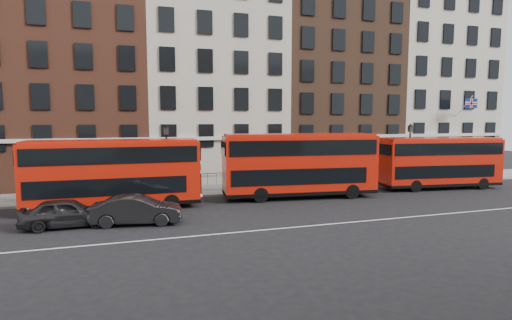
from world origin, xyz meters
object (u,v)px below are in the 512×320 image
object	(u,v)px
bus_d	(440,161)
car_rear	(67,213)
bus_b	(114,172)
car_front	(137,210)
bus_c	(299,164)
traffic_light	(464,155)

from	to	relation	value
bus_d	car_rear	bearing A→B (deg)	-165.71
bus_b	bus_d	distance (m)	25.91
bus_b	car_front	size ratio (longest dim) A/B	2.21
bus_c	car_front	size ratio (longest dim) A/B	2.36
bus_c	car_front	xyz separation A→B (m)	(-11.73, -4.28, -1.76)
bus_b	car_rear	xyz separation A→B (m)	(-2.34, -3.75, -1.64)
car_rear	car_front	bearing A→B (deg)	-99.47
bus_b	bus_c	size ratio (longest dim) A/B	0.93
car_front	car_rear	bearing A→B (deg)	90.91
bus_c	bus_d	world-z (taller)	bus_c
traffic_light	car_front	bearing A→B (deg)	-166.47
bus_c	traffic_light	world-z (taller)	bus_c
bus_b	traffic_light	xyz separation A→B (m)	(31.46, 2.99, 0.01)
bus_b	bus_d	size ratio (longest dim) A/B	1.04
car_front	bus_b	bearing A→B (deg)	25.90
bus_b	traffic_light	world-z (taller)	bus_b
car_rear	traffic_light	xyz separation A→B (m)	(33.80, 6.74, 1.65)
car_rear	traffic_light	size ratio (longest dim) A/B	1.42
bus_d	car_front	world-z (taller)	bus_d
bus_d	traffic_light	xyz separation A→B (m)	(5.55, 2.98, 0.13)
bus_d	bus_b	bearing A→B (deg)	-173.27
bus_c	bus_d	bearing A→B (deg)	6.31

